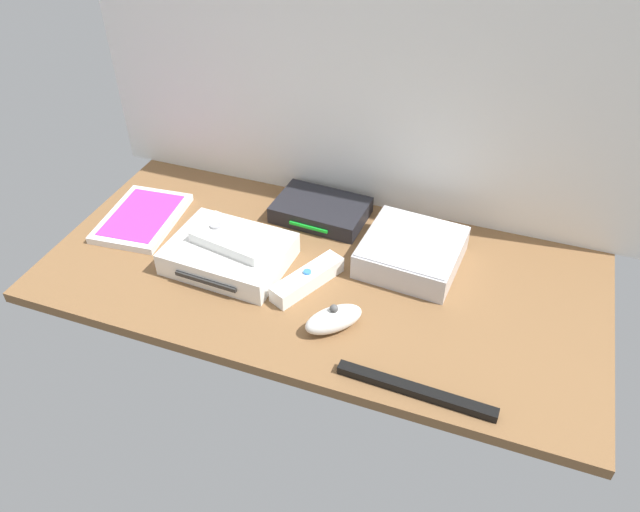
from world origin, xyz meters
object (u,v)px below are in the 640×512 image
Objects in this scene: game_case at (142,218)px; sensor_bar at (415,390)px; remote_classic_pad at (234,238)px; game_console at (229,254)px; remote_wand at (307,279)px; mini_computer at (411,252)px; remote_nunchuk at (334,319)px; network_router at (321,210)px.

sensor_bar is (61.18, -23.27, -0.06)cm from game_case.
game_console is at bearing -120.85° from remote_classic_pad.
remote_wand is 28.60cm from sensor_bar.
remote_wand is 0.96× the size of remote_classic_pad.
mini_computer is 21.94cm from remote_nunchuk.
remote_wand is 0.62× the size of sensor_bar.
game_console is at bearing -158.04° from remote_wand.
mini_computer is 0.98× the size of network_router.
game_case is at bearing -154.58° from network_router.
remote_nunchuk is (23.27, -9.04, -0.16)cm from game_console.
game_console is 22.09cm from network_router.
mini_computer is 1.22× the size of remote_wand.
remote_nunchuk is at bearing -21.49° from remote_wand.
sensor_bar is (28.13, -36.77, -1.00)cm from network_router.
mini_computer is at bearing 63.68° from remote_wand.
game_console is at bearing -157.05° from remote_nunchuk.
network_router is at bearing 128.70° from remote_wand.
mini_computer is 19.85cm from remote_wand.
sensor_bar is (38.87, -17.47, -1.50)cm from game_console.
remote_wand reaches higher than game_case.
mini_computer is 30.00cm from sensor_bar.
remote_classic_pad is (-14.74, 1.86, 3.90)cm from remote_wand.
game_case is 1.08× the size of network_router.
game_case is 0.84× the size of sensor_bar.
network_router is (-20.36, 7.86, -0.94)cm from mini_computer.
remote_classic_pad is at bearing -160.91° from mini_computer.
remote_classic_pad is at bearing -159.88° from remote_nunchuk.
game_case is at bearing -173.97° from mini_computer.
network_router reaches higher than sensor_bar.
mini_computer reaches higher than sensor_bar.
mini_computer is 1.78× the size of remote_nunchuk.
mini_computer is 21.84cm from network_router.
network_router is at bearing 158.03° from remote_nunchuk.
remote_classic_pad is at bearing -115.16° from network_router.
game_case is at bearing -164.79° from remote_wand.
game_case is (-22.31, 5.80, -1.44)cm from game_console.
network_router is 0.78× the size of sensor_bar.
game_console is 42.64cm from sensor_bar.
sensor_bar is (23.29, -16.58, -0.81)cm from remote_wand.
sensor_bar is at bearing -26.18° from game_case.
mini_computer is at bearing 107.20° from sensor_bar.
remote_classic_pad reaches higher than game_console.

